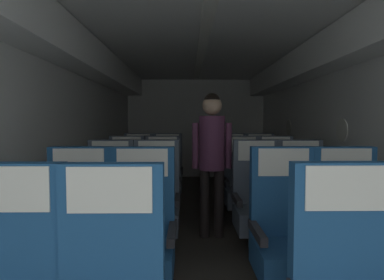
# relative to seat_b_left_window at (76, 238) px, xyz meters

# --- Properties ---
(ground) EXTENTS (3.37, 8.03, 0.02)m
(ground) POSITION_rel_seat_b_left_window_xyz_m (0.97, 1.35, -0.46)
(ground) COLOR #3D3833
(fuselage_shell) EXTENTS (3.25, 7.68, 2.28)m
(fuselage_shell) POSITION_rel_seat_b_left_window_xyz_m (0.97, 1.61, 1.18)
(fuselage_shell) COLOR silver
(fuselage_shell) RESTS_ON ground
(seat_b_left_window) EXTENTS (0.49, 0.49, 1.08)m
(seat_b_left_window) POSITION_rel_seat_b_left_window_xyz_m (0.00, 0.00, 0.00)
(seat_b_left_window) COLOR #38383D
(seat_b_left_window) RESTS_ON ground
(seat_b_left_aisle) EXTENTS (0.49, 0.49, 1.08)m
(seat_b_left_aisle) POSITION_rel_seat_b_left_window_xyz_m (0.46, -0.02, 0.00)
(seat_b_left_aisle) COLOR #38383D
(seat_b_left_aisle) RESTS_ON ground
(seat_b_right_aisle) EXTENTS (0.49, 0.49, 1.08)m
(seat_b_right_aisle) POSITION_rel_seat_b_left_window_xyz_m (1.93, -0.02, 0.00)
(seat_b_right_aisle) COLOR #38383D
(seat_b_right_aisle) RESTS_ON ground
(seat_b_right_window) EXTENTS (0.49, 0.49, 1.08)m
(seat_b_right_window) POSITION_rel_seat_b_left_window_xyz_m (1.48, -0.01, 0.00)
(seat_b_right_window) COLOR #38383D
(seat_b_right_window) RESTS_ON ground
(seat_c_left_window) EXTENTS (0.49, 0.49, 1.08)m
(seat_c_left_window) POSITION_rel_seat_b_left_window_xyz_m (0.01, 0.91, 0.00)
(seat_c_left_window) COLOR #38383D
(seat_c_left_window) RESTS_ON ground
(seat_c_left_aisle) EXTENTS (0.49, 0.49, 1.08)m
(seat_c_left_aisle) POSITION_rel_seat_b_left_window_xyz_m (0.47, 0.93, 0.00)
(seat_c_left_aisle) COLOR #38383D
(seat_c_left_aisle) RESTS_ON ground
(seat_c_right_aisle) EXTENTS (0.49, 0.49, 1.08)m
(seat_c_right_aisle) POSITION_rel_seat_b_left_window_xyz_m (1.93, 0.91, 0.00)
(seat_c_right_aisle) COLOR #38383D
(seat_c_right_aisle) RESTS_ON ground
(seat_c_right_window) EXTENTS (0.49, 0.49, 1.08)m
(seat_c_right_window) POSITION_rel_seat_b_left_window_xyz_m (1.48, 0.92, 0.00)
(seat_c_right_window) COLOR #38383D
(seat_c_right_window) RESTS_ON ground
(seat_d_left_window) EXTENTS (0.49, 0.49, 1.08)m
(seat_d_left_window) POSITION_rel_seat_b_left_window_xyz_m (-0.01, 1.85, 0.00)
(seat_d_left_window) COLOR #38383D
(seat_d_left_window) RESTS_ON ground
(seat_d_left_aisle) EXTENTS (0.49, 0.49, 1.08)m
(seat_d_left_aisle) POSITION_rel_seat_b_left_window_xyz_m (0.46, 1.84, 0.00)
(seat_d_left_aisle) COLOR #38383D
(seat_d_left_aisle) RESTS_ON ground
(seat_d_right_aisle) EXTENTS (0.49, 0.49, 1.08)m
(seat_d_right_aisle) POSITION_rel_seat_b_left_window_xyz_m (1.93, 1.85, 0.00)
(seat_d_right_aisle) COLOR #38383D
(seat_d_right_aisle) RESTS_ON ground
(seat_d_right_window) EXTENTS (0.49, 0.49, 1.08)m
(seat_d_right_window) POSITION_rel_seat_b_left_window_xyz_m (1.49, 1.84, 0.00)
(seat_d_right_window) COLOR #38383D
(seat_d_right_window) RESTS_ON ground
(seat_e_left_window) EXTENTS (0.49, 0.49, 1.08)m
(seat_e_left_window) POSITION_rel_seat_b_left_window_xyz_m (0.00, 2.78, 0.00)
(seat_e_left_window) COLOR #38383D
(seat_e_left_window) RESTS_ON ground
(seat_e_left_aisle) EXTENTS (0.49, 0.49, 1.08)m
(seat_e_left_aisle) POSITION_rel_seat_b_left_window_xyz_m (0.47, 2.78, 0.00)
(seat_e_left_aisle) COLOR #38383D
(seat_e_left_aisle) RESTS_ON ground
(seat_e_right_aisle) EXTENTS (0.49, 0.49, 1.08)m
(seat_e_right_aisle) POSITION_rel_seat_b_left_window_xyz_m (1.93, 2.77, 0.00)
(seat_e_right_aisle) COLOR #38383D
(seat_e_right_aisle) RESTS_ON ground
(seat_e_right_window) EXTENTS (0.49, 0.49, 1.08)m
(seat_e_right_window) POSITION_rel_seat_b_left_window_xyz_m (1.48, 2.79, 0.00)
(seat_e_right_window) COLOR #38383D
(seat_e_right_window) RESTS_ON ground
(flight_attendant) EXTENTS (0.43, 0.28, 1.57)m
(flight_attendant) POSITION_rel_seat_b_left_window_xyz_m (1.05, 1.25, 0.51)
(flight_attendant) COLOR black
(flight_attendant) RESTS_ON ground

